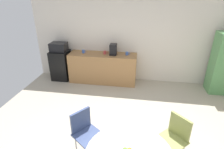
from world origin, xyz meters
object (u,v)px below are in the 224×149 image
(mug_green, at_px, (105,53))
(coffee_maker, at_px, (113,49))
(mug_red, at_px, (83,51))
(chair_navy, at_px, (84,128))
(chair_olive, at_px, (175,134))
(locker_cabinet, at_px, (224,64))
(microwave, at_px, (59,47))
(mini_fridge, at_px, (61,65))
(mug_white, at_px, (127,53))

(mug_green, distance_m, coffee_maker, 0.28)
(mug_red, bearing_deg, chair_navy, -73.09)
(chair_navy, bearing_deg, chair_olive, 3.76)
(locker_cabinet, distance_m, chair_olive, 3.05)
(microwave, bearing_deg, mug_green, 0.68)
(mini_fridge, height_order, mug_white, mug_white)
(chair_navy, bearing_deg, coffee_maker, 88.61)
(chair_navy, bearing_deg, mug_red, 106.91)
(coffee_maker, bearing_deg, chair_olive, -62.03)
(locker_cabinet, distance_m, mug_red, 3.94)
(mug_green, xyz_separation_m, mug_red, (-0.66, -0.00, 0.00))
(mug_white, bearing_deg, chair_navy, -99.47)
(mug_green, bearing_deg, mini_fridge, -179.32)
(chair_navy, xyz_separation_m, chair_olive, (1.49, 0.10, 0.00))
(mini_fridge, relative_size, chair_navy, 1.12)
(chair_navy, xyz_separation_m, coffee_maker, (0.07, 2.78, 0.54))
(chair_navy, distance_m, coffee_maker, 2.83)
(chair_olive, bearing_deg, mug_red, 130.96)
(chair_olive, bearing_deg, locker_cabinet, 58.30)
(chair_olive, height_order, mug_green, mug_green)
(microwave, relative_size, chair_olive, 0.58)
(locker_cabinet, height_order, coffee_maker, locker_cabinet)
(mug_white, relative_size, mug_red, 1.00)
(mini_fridge, distance_m, mug_green, 1.51)
(mini_fridge, xyz_separation_m, chair_navy, (1.62, -2.78, 0.06))
(mini_fridge, height_order, mug_green, mug_green)
(microwave, relative_size, mug_green, 3.72)
(mug_white, bearing_deg, mug_red, -179.36)
(coffee_maker, bearing_deg, mug_white, 4.39)
(locker_cabinet, bearing_deg, mini_fridge, 178.78)
(microwave, bearing_deg, locker_cabinet, -1.22)
(locker_cabinet, xyz_separation_m, chair_olive, (-1.60, -2.58, -0.31))
(locker_cabinet, relative_size, chair_navy, 2.02)
(mini_fridge, bearing_deg, chair_navy, -59.78)
(mug_red, height_order, coffee_maker, coffee_maker)
(chair_olive, distance_m, mug_white, 2.93)
(mug_white, height_order, mug_green, same)
(locker_cabinet, distance_m, mug_green, 3.28)
(mini_fridge, distance_m, chair_olive, 4.11)
(mini_fridge, distance_m, coffee_maker, 1.79)
(chair_navy, height_order, mug_green, mug_green)
(mini_fridge, height_order, microwave, microwave)
(locker_cabinet, bearing_deg, mug_white, 177.14)
(chair_navy, bearing_deg, locker_cabinet, 40.97)
(mug_white, bearing_deg, chair_olive, -69.34)
(microwave, distance_m, locker_cabinet, 4.72)
(chair_olive, bearing_deg, coffee_maker, 117.97)
(mug_red, relative_size, coffee_maker, 0.40)
(chair_navy, height_order, coffee_maker, coffee_maker)
(microwave, height_order, locker_cabinet, locker_cabinet)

